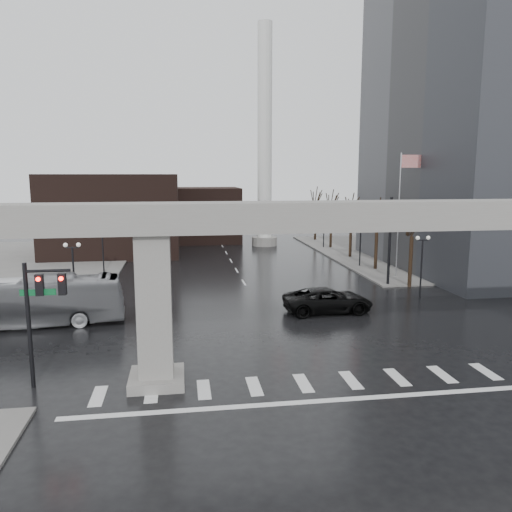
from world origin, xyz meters
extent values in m
plane|color=black|center=(0.00, 0.00, 0.00)|extent=(160.00, 160.00, 0.00)
cube|color=slate|center=(26.00, 36.00, 0.07)|extent=(28.00, 36.00, 0.15)
cube|color=slate|center=(-26.00, 36.00, 0.07)|extent=(28.00, 36.00, 0.15)
cube|color=gray|center=(0.00, 0.00, 8.00)|extent=(48.00, 2.20, 1.40)
cube|color=gray|center=(-7.00, 0.00, 3.65)|extent=(1.60, 1.60, 7.30)
cube|color=gray|center=(-7.00, 0.00, 0.25)|extent=(2.60, 2.60, 0.50)
cube|color=#5A5B5F|center=(28.00, 26.00, 21.00)|extent=(22.00, 26.00, 42.00)
cube|color=black|center=(-14.00, 42.00, 5.00)|extent=(16.00, 14.00, 10.00)
cube|color=black|center=(-2.00, 52.00, 4.00)|extent=(10.00, 10.00, 8.00)
cylinder|color=silver|center=(6.00, 46.00, 15.00)|extent=(2.00, 2.00, 30.00)
cylinder|color=gray|center=(6.00, 46.00, 0.60)|extent=(3.60, 3.60, 1.20)
cylinder|color=black|center=(12.80, 18.80, 4.00)|extent=(0.24, 0.24, 8.00)
cylinder|color=black|center=(6.80, 18.80, 7.20)|extent=(12.00, 0.18, 0.18)
cube|color=black|center=(9.80, 18.80, 6.55)|extent=(0.35, 0.30, 1.00)
cube|color=black|center=(6.30, 18.80, 6.55)|extent=(0.35, 0.30, 1.00)
cube|color=black|center=(2.80, 18.80, 6.55)|extent=(0.35, 0.30, 1.00)
sphere|color=#FF0C05|center=(9.80, 18.62, 6.85)|extent=(0.20, 0.20, 0.20)
cube|color=#0D5B2C|center=(11.30, 18.80, 7.00)|extent=(1.80, 0.05, 0.35)
cube|color=#0D5B2C|center=(4.80, 18.80, 7.00)|extent=(1.80, 0.05, 0.35)
cylinder|color=black|center=(-12.80, 0.50, 3.00)|extent=(0.20, 0.20, 6.00)
cylinder|color=black|center=(-11.80, 0.50, 5.60)|extent=(2.00, 0.14, 0.14)
cube|color=black|center=(-12.20, 0.50, 4.95)|extent=(0.35, 0.30, 1.00)
cube|color=black|center=(-11.20, 0.50, 4.95)|extent=(0.35, 0.30, 1.00)
cube|color=#0D5B2C|center=(-12.30, 0.50, 4.60)|extent=(1.60, 0.05, 0.30)
cylinder|color=silver|center=(15.00, 22.00, 6.00)|extent=(0.12, 0.12, 12.00)
cube|color=red|center=(16.00, 22.00, 11.20)|extent=(2.00, 0.03, 1.20)
cylinder|color=black|center=(13.50, 14.00, 2.40)|extent=(0.14, 0.14, 4.80)
cube|color=black|center=(13.50, 14.00, 4.75)|extent=(0.90, 0.06, 0.06)
sphere|color=silver|center=(13.05, 14.00, 4.95)|extent=(0.32, 0.32, 0.32)
sphere|color=silver|center=(13.95, 14.00, 4.95)|extent=(0.32, 0.32, 0.32)
cylinder|color=black|center=(13.50, 28.00, 2.40)|extent=(0.14, 0.14, 4.80)
cube|color=black|center=(13.50, 28.00, 4.75)|extent=(0.90, 0.06, 0.06)
sphere|color=silver|center=(13.05, 28.00, 4.95)|extent=(0.32, 0.32, 0.32)
sphere|color=silver|center=(13.95, 28.00, 4.95)|extent=(0.32, 0.32, 0.32)
cylinder|color=black|center=(13.50, 42.00, 2.40)|extent=(0.14, 0.14, 4.80)
cube|color=black|center=(13.50, 42.00, 4.75)|extent=(0.90, 0.06, 0.06)
sphere|color=silver|center=(13.05, 42.00, 4.95)|extent=(0.32, 0.32, 0.32)
sphere|color=silver|center=(13.95, 42.00, 4.95)|extent=(0.32, 0.32, 0.32)
cylinder|color=black|center=(-13.50, 14.00, 2.40)|extent=(0.14, 0.14, 4.80)
cube|color=black|center=(-13.50, 14.00, 4.75)|extent=(0.90, 0.06, 0.06)
sphere|color=silver|center=(-13.95, 14.00, 4.95)|extent=(0.32, 0.32, 0.32)
sphere|color=silver|center=(-13.05, 14.00, 4.95)|extent=(0.32, 0.32, 0.32)
cylinder|color=black|center=(-13.50, 28.00, 2.40)|extent=(0.14, 0.14, 4.80)
cube|color=black|center=(-13.50, 28.00, 4.75)|extent=(0.90, 0.06, 0.06)
sphere|color=silver|center=(-13.95, 28.00, 4.95)|extent=(0.32, 0.32, 0.32)
sphere|color=silver|center=(-13.05, 28.00, 4.95)|extent=(0.32, 0.32, 0.32)
cylinder|color=black|center=(-13.50, 42.00, 2.40)|extent=(0.14, 0.14, 4.80)
cube|color=black|center=(-13.50, 42.00, 4.75)|extent=(0.90, 0.06, 0.06)
sphere|color=silver|center=(-13.95, 42.00, 4.95)|extent=(0.32, 0.32, 0.32)
sphere|color=silver|center=(-13.05, 42.00, 4.95)|extent=(0.32, 0.32, 0.32)
cylinder|color=black|center=(14.50, 18.00, 2.27)|extent=(0.34, 0.34, 4.55)
cylinder|color=black|center=(14.50, 18.00, 6.01)|extent=(0.12, 1.52, 2.98)
cylinder|color=black|center=(15.00, 18.25, 5.78)|extent=(0.83, 1.14, 2.51)
cylinder|color=black|center=(14.50, 26.00, 2.33)|extent=(0.34, 0.34, 4.66)
cylinder|color=black|center=(14.50, 26.00, 6.15)|extent=(0.12, 1.55, 3.05)
cylinder|color=black|center=(15.00, 26.25, 5.91)|extent=(0.85, 1.16, 2.57)
cylinder|color=black|center=(14.50, 34.00, 2.38)|extent=(0.34, 0.34, 4.76)
cylinder|color=black|center=(14.50, 34.00, 6.29)|extent=(0.12, 1.59, 3.11)
cylinder|color=black|center=(15.00, 34.25, 6.05)|extent=(0.86, 1.18, 2.62)
cylinder|color=black|center=(14.50, 42.00, 2.43)|extent=(0.34, 0.34, 4.87)
cylinder|color=black|center=(14.50, 42.00, 6.43)|extent=(0.12, 1.62, 3.18)
cylinder|color=black|center=(15.00, 42.25, 6.18)|extent=(0.88, 1.20, 2.68)
cylinder|color=black|center=(14.50, 50.00, 2.48)|extent=(0.34, 0.34, 4.97)
cylinder|color=black|center=(14.50, 50.00, 6.57)|extent=(0.12, 1.65, 3.25)
cylinder|color=black|center=(15.00, 50.25, 6.31)|extent=(0.89, 1.23, 2.74)
imported|color=black|center=(4.83, 11.02, 0.90)|extent=(6.60, 3.21, 1.81)
imported|color=#A4A4A9|center=(-15.67, 10.72, 1.67)|extent=(12.19, 3.84, 3.34)
camera|label=1|loc=(-5.67, -23.21, 10.00)|focal=35.00mm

